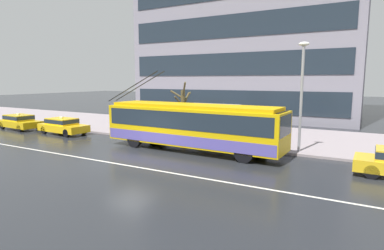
% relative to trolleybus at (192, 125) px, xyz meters
% --- Properties ---
extents(ground_plane, '(160.00, 160.00, 0.00)m').
position_rel_trolleybus_xyz_m(ground_plane, '(-1.91, -3.42, -1.56)').
color(ground_plane, '#232529').
extents(sidewalk_slab, '(80.00, 10.00, 0.14)m').
position_rel_trolleybus_xyz_m(sidewalk_slab, '(-1.91, 6.60, -1.49)').
color(sidewalk_slab, gray).
rests_on(sidewalk_slab, ground_plane).
extents(lane_centre_line, '(72.00, 0.14, 0.01)m').
position_rel_trolleybus_xyz_m(lane_centre_line, '(-1.91, -4.62, -1.56)').
color(lane_centre_line, silver).
rests_on(lane_centre_line, ground_plane).
extents(trolleybus, '(12.31, 2.92, 4.87)m').
position_rel_trolleybus_xyz_m(trolleybus, '(0.00, 0.00, 0.00)').
color(trolleybus, '#DCAD0A').
rests_on(trolleybus, ground_plane).
extents(taxi_far_behind, '(4.47, 2.15, 1.39)m').
position_rel_trolleybus_xyz_m(taxi_far_behind, '(-17.31, -0.02, -0.86)').
color(taxi_far_behind, gold).
rests_on(taxi_far_behind, ground_plane).
extents(taxi_queued_behind_bus, '(4.37, 1.99, 1.39)m').
position_rel_trolleybus_xyz_m(taxi_queued_behind_bus, '(-11.88, 0.14, -0.86)').
color(taxi_queued_behind_bus, yellow).
rests_on(taxi_queued_behind_bus, ground_plane).
extents(bus_shelter, '(3.74, 1.68, 2.43)m').
position_rel_trolleybus_xyz_m(bus_shelter, '(-0.34, 3.77, 0.40)').
color(bus_shelter, gray).
rests_on(bus_shelter, sidewalk_slab).
extents(pedestrian_at_shelter, '(0.49, 0.49, 1.60)m').
position_rel_trolleybus_xyz_m(pedestrian_at_shelter, '(0.13, 4.09, -0.48)').
color(pedestrian_at_shelter, '#4F4C4B').
rests_on(pedestrian_at_shelter, sidewalk_slab).
extents(pedestrian_approaching_curb, '(1.50, 1.50, 2.00)m').
position_rel_trolleybus_xyz_m(pedestrian_approaching_curb, '(-3.42, 2.12, 0.19)').
color(pedestrian_approaching_curb, '#49534A').
rests_on(pedestrian_approaching_curb, sidewalk_slab).
extents(pedestrian_walking_past, '(1.50, 1.50, 2.05)m').
position_rel_trolleybus_xyz_m(pedestrian_walking_past, '(1.33, 2.61, 0.25)').
color(pedestrian_walking_past, black).
rests_on(pedestrian_walking_past, sidewalk_slab).
extents(pedestrian_waiting_by_pole, '(0.49, 0.49, 1.59)m').
position_rel_trolleybus_xyz_m(pedestrian_waiting_by_pole, '(-4.85, 4.10, -0.49)').
color(pedestrian_waiting_by_pole, '#585047').
rests_on(pedestrian_waiting_by_pole, sidewalk_slab).
extents(street_lamp, '(0.60, 0.32, 6.28)m').
position_rel_trolleybus_xyz_m(street_lamp, '(5.90, 2.35, 2.32)').
color(street_lamp, gray).
rests_on(street_lamp, sidewalk_slab).
extents(street_tree_bare, '(1.67, 2.13, 4.03)m').
position_rel_trolleybus_xyz_m(street_tree_bare, '(-3.07, 4.12, 0.60)').
color(street_tree_bare, brown).
rests_on(street_tree_bare, sidewalk_slab).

